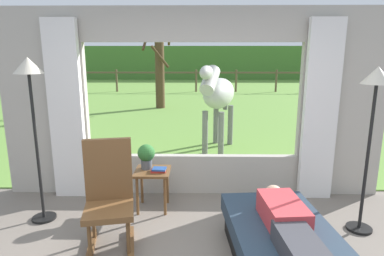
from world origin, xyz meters
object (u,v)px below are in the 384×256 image
(floor_lamp_right, at_px, (374,101))
(pasture_tree, at_px, (160,67))
(recliner_sofa, at_px, (285,252))
(horse, at_px, (218,94))
(book_stack, at_px, (159,170))
(floor_lamp_left, at_px, (31,91))
(side_table, at_px, (153,177))
(rocking_chair, at_px, (109,196))
(reclining_person, at_px, (288,224))
(potted_plant, at_px, (146,155))

(floor_lamp_right, xyz_separation_m, pasture_tree, (-3.17, 8.34, -0.03))
(recliner_sofa, xyz_separation_m, horse, (-0.39, 3.88, 0.94))
(book_stack, distance_m, horse, 2.86)
(floor_lamp_left, relative_size, horse, 1.06)
(recliner_sofa, distance_m, pasture_tree, 9.45)
(side_table, bearing_deg, rocking_chair, -111.63)
(reclining_person, relative_size, rocking_chair, 1.28)
(reclining_person, bearing_deg, recliner_sofa, 85.15)
(rocking_chair, distance_m, book_stack, 0.89)
(rocking_chair, height_order, potted_plant, rocking_chair)
(book_stack, bearing_deg, potted_plant, 146.13)
(rocking_chair, xyz_separation_m, potted_plant, (0.25, 0.89, 0.16))
(side_table, xyz_separation_m, pasture_tree, (-0.76, 7.86, 1.02))
(rocking_chair, height_order, side_table, rocking_chair)
(side_table, bearing_deg, pasture_tree, 95.52)
(recliner_sofa, relative_size, reclining_person, 1.23)
(recliner_sofa, height_order, horse, horse)
(book_stack, distance_m, floor_lamp_right, 2.54)
(book_stack, relative_size, floor_lamp_left, 0.10)
(pasture_tree, bearing_deg, horse, -71.80)
(book_stack, xyz_separation_m, floor_lamp_right, (2.32, -0.43, 0.93))
(recliner_sofa, height_order, rocking_chair, rocking_chair)
(potted_plant, height_order, pasture_tree, pasture_tree)
(reclining_person, height_order, side_table, reclining_person)
(floor_lamp_left, bearing_deg, potted_plant, 16.52)
(rocking_chair, relative_size, potted_plant, 3.50)
(floor_lamp_left, height_order, pasture_tree, pasture_tree)
(floor_lamp_left, xyz_separation_m, floor_lamp_right, (3.70, -0.19, -0.07))
(floor_lamp_left, bearing_deg, rocking_chair, -29.19)
(book_stack, bearing_deg, rocking_chair, -118.14)
(reclining_person, relative_size, horse, 0.79)
(recliner_sofa, xyz_separation_m, floor_lamp_right, (1.05, 0.79, 1.26))
(side_table, height_order, book_stack, book_stack)
(potted_plant, relative_size, floor_lamp_left, 0.17)
(side_table, bearing_deg, book_stack, -30.92)
(recliner_sofa, distance_m, potted_plant, 2.02)
(side_table, height_order, floor_lamp_right, floor_lamp_right)
(rocking_chair, xyz_separation_m, floor_lamp_right, (2.74, 0.35, 0.93))
(rocking_chair, height_order, floor_lamp_right, floor_lamp_right)
(recliner_sofa, distance_m, floor_lamp_right, 1.82)
(potted_plant, bearing_deg, floor_lamp_right, -12.36)
(recliner_sofa, xyz_separation_m, pasture_tree, (-2.11, 9.13, 1.23))
(rocking_chair, distance_m, horse, 3.72)
(rocking_chair, xyz_separation_m, side_table, (0.33, 0.83, -0.12))
(side_table, xyz_separation_m, potted_plant, (-0.08, 0.06, 0.28))
(potted_plant, relative_size, pasture_tree, 0.11)
(floor_lamp_left, relative_size, pasture_tree, 0.65)
(floor_lamp_right, distance_m, horse, 3.42)
(recliner_sofa, xyz_separation_m, reclining_person, (0.00, -0.05, 0.30))
(potted_plant, height_order, floor_lamp_left, floor_lamp_left)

